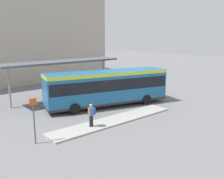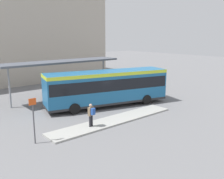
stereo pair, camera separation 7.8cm
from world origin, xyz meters
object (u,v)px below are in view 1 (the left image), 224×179
at_px(pedestrian_waiting, 92,114).
at_px(bicycle_yellow, 153,86).
at_px(potted_planter_near_shelter, 55,100).
at_px(platform_sign, 34,119).
at_px(city_bus, 107,86).
at_px(bicycle_red, 158,87).
at_px(bicycle_white, 147,85).

height_order(pedestrian_waiting, bicycle_yellow, pedestrian_waiting).
xyz_separation_m(potted_planter_near_shelter, platform_sign, (-4.66, -6.38, 0.90)).
bearing_deg(city_bus, bicycle_red, 23.54).
distance_m(pedestrian_waiting, bicycle_yellow, 14.62).
height_order(bicycle_white, platform_sign, platform_sign).
distance_m(bicycle_yellow, potted_planter_near_shelter, 12.77).
bearing_deg(potted_planter_near_shelter, bicycle_white, 1.39).
xyz_separation_m(bicycle_yellow, platform_sign, (-17.41, -5.86, 1.23)).
height_order(bicycle_white, potted_planter_near_shelter, potted_planter_near_shelter).
xyz_separation_m(bicycle_yellow, potted_planter_near_shelter, (-12.75, 0.53, 0.33)).
relative_size(bicycle_yellow, potted_planter_near_shelter, 1.18).
bearing_deg(pedestrian_waiting, city_bus, -64.38).
xyz_separation_m(bicycle_red, platform_sign, (-17.42, -5.03, 1.22)).
relative_size(pedestrian_waiting, bicycle_yellow, 1.08).
distance_m(bicycle_yellow, platform_sign, 18.41).
xyz_separation_m(bicycle_red, bicycle_white, (-0.17, 1.66, -0.00)).
height_order(pedestrian_waiting, platform_sign, platform_sign).
bearing_deg(bicycle_yellow, city_bus, 111.77).
relative_size(potted_planter_near_shelter, platform_sign, 0.46).
bearing_deg(bicycle_white, bicycle_red, 178.41).
bearing_deg(bicycle_red, potted_planter_near_shelter, 88.64).
relative_size(pedestrian_waiting, potted_planter_near_shelter, 1.27).
bearing_deg(potted_planter_near_shelter, pedestrian_waiting, -95.13).
xyz_separation_m(city_bus, bicycle_red, (8.87, 1.37, -1.53)).
height_order(city_bus, bicycle_white, city_bus).
bearing_deg(city_bus, potted_planter_near_shelter, 159.66).
bearing_deg(bicycle_yellow, pedestrian_waiting, 121.86).
bearing_deg(bicycle_red, bicycle_white, 10.48).
bearing_deg(potted_planter_near_shelter, bicycle_red, -6.08).
xyz_separation_m(pedestrian_waiting, bicycle_red, (13.34, 5.12, -0.72)).
bearing_deg(bicycle_white, bicycle_yellow, -176.45).
height_order(bicycle_yellow, platform_sign, platform_sign).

